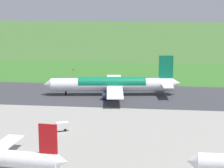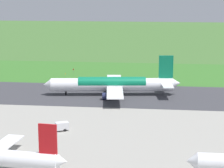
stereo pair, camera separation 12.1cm
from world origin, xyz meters
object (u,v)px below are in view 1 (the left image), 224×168
object	(u,v)px
service_truck_baggage	(60,127)
traffic_cone_orange	(65,74)
airliner_main	(113,84)
no_stopping_sign	(73,71)

from	to	relation	value
service_truck_baggage	traffic_cone_orange	distance (m)	91.09
airliner_main	traffic_cone_orange	size ratio (longest dim) A/B	98.39
airliner_main	service_truck_baggage	distance (m)	48.87
airliner_main	service_truck_baggage	bearing A→B (deg)	77.81
no_stopping_sign	traffic_cone_orange	distance (m)	4.18
airliner_main	no_stopping_sign	distance (m)	50.00
airliner_main	no_stopping_sign	world-z (taller)	airliner_main
airliner_main	no_stopping_sign	size ratio (longest dim) A/B	21.87
service_truck_baggage	traffic_cone_orange	xyz separation A→B (m)	(18.10, -89.27, -1.13)
service_truck_baggage	traffic_cone_orange	size ratio (longest dim) A/B	11.27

